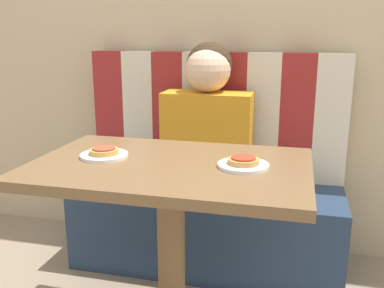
% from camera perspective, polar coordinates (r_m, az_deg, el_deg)
% --- Properties ---
extents(wall_back, '(7.00, 0.05, 2.60)m').
position_cam_1_polar(wall_back, '(2.30, 3.82, 18.13)').
color(wall_back, '#C6B28E').
rests_on(wall_back, ground_plane).
extents(booth_seat, '(1.32, 0.48, 0.42)m').
position_cam_1_polar(booth_seat, '(2.22, 1.97, -10.64)').
color(booth_seat, navy).
rests_on(booth_seat, ground_plane).
extents(booth_backrest, '(1.32, 0.10, 0.64)m').
position_cam_1_polar(booth_backrest, '(2.23, 3.11, 3.90)').
color(booth_backrest, maroon).
rests_on(booth_backrest, booth_seat).
extents(dining_table, '(0.95, 0.62, 0.72)m').
position_cam_1_polar(dining_table, '(1.50, -2.88, -6.46)').
color(dining_table, brown).
rests_on(dining_table, ground_plane).
extents(person, '(0.42, 0.24, 0.70)m').
position_cam_1_polar(person, '(2.05, 2.13, 3.73)').
color(person, orange).
rests_on(person, booth_seat).
extents(plate_left, '(0.17, 0.17, 0.01)m').
position_cam_1_polar(plate_left, '(1.56, -11.63, -1.49)').
color(plate_left, white).
rests_on(plate_left, dining_table).
extents(plate_right, '(0.17, 0.17, 0.01)m').
position_cam_1_polar(plate_right, '(1.43, 6.85, -2.84)').
color(plate_right, white).
rests_on(plate_right, dining_table).
extents(pizza_left, '(0.10, 0.10, 0.02)m').
position_cam_1_polar(pizza_left, '(1.56, -11.66, -0.91)').
color(pizza_left, '#C68E47').
rests_on(pizza_left, plate_left).
extents(pizza_right, '(0.10, 0.10, 0.02)m').
position_cam_1_polar(pizza_right, '(1.42, 6.87, -2.21)').
color(pizza_right, '#C68E47').
rests_on(pizza_right, plate_right).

